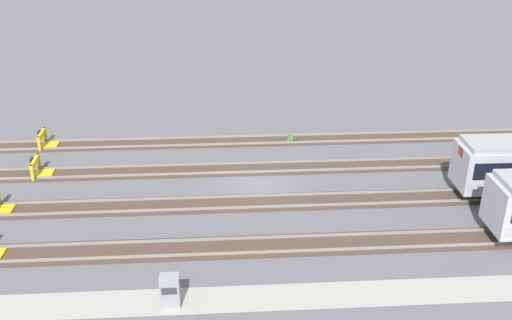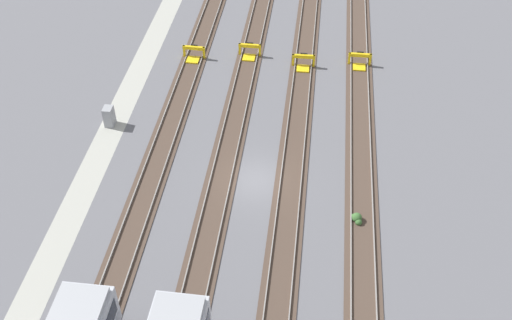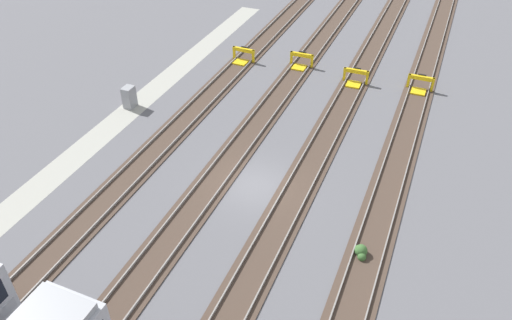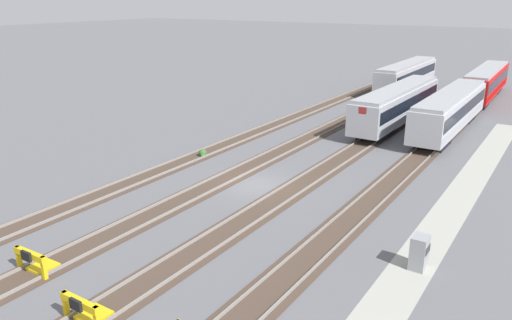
% 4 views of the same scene
% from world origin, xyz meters
% --- Properties ---
extents(ground_plane, '(400.00, 400.00, 0.00)m').
position_xyz_m(ground_plane, '(0.00, 0.00, 0.00)').
color(ground_plane, '#5B5B60').
extents(service_walkway, '(54.00, 2.00, 0.01)m').
position_xyz_m(service_walkway, '(0.00, -11.68, 0.00)').
color(service_walkway, '#9E9E93').
rests_on(service_walkway, ground).
extents(rail_track_nearest, '(90.00, 2.24, 0.21)m').
position_xyz_m(rail_track_nearest, '(0.00, -7.30, 0.04)').
color(rail_track_nearest, '#47382D').
rests_on(rail_track_nearest, ground).
extents(rail_track_near_inner, '(90.00, 2.24, 0.21)m').
position_xyz_m(rail_track_near_inner, '(0.00, -2.43, 0.04)').
color(rail_track_near_inner, '#47382D').
rests_on(rail_track_near_inner, ground).
extents(rail_track_middle, '(90.00, 2.24, 0.21)m').
position_xyz_m(rail_track_middle, '(0.00, 2.43, 0.04)').
color(rail_track_middle, '#47382D').
rests_on(rail_track_middle, ground).
extents(rail_track_far_inner, '(90.00, 2.24, 0.21)m').
position_xyz_m(rail_track_far_inner, '(0.00, 7.30, 0.04)').
color(rail_track_far_inner, '#47382D').
rests_on(rail_track_far_inner, ground).
extents(bumper_stop_nearest_track, '(1.37, 2.01, 1.22)m').
position_xyz_m(bumper_stop_nearest_track, '(-14.82, -7.31, 0.51)').
color(bumper_stop_nearest_track, gold).
rests_on(bumper_stop_nearest_track, ground).
extents(bumper_stop_near_inner_track, '(1.35, 2.00, 1.22)m').
position_xyz_m(bumper_stop_near_inner_track, '(-15.77, -2.44, 0.51)').
color(bumper_stop_near_inner_track, gold).
rests_on(bumper_stop_near_inner_track, ground).
extents(bumper_stop_middle_track, '(1.36, 2.00, 1.22)m').
position_xyz_m(bumper_stop_middle_track, '(-14.57, 2.44, 0.51)').
color(bumper_stop_middle_track, gold).
rests_on(bumper_stop_middle_track, ground).
extents(bumper_stop_far_inner_track, '(1.34, 2.00, 1.22)m').
position_xyz_m(bumper_stop_far_inner_track, '(-15.37, 7.30, 0.51)').
color(bumper_stop_far_inner_track, gold).
rests_on(bumper_stop_far_inner_track, ground).
extents(electrical_cabinet, '(0.90, 0.73, 1.60)m').
position_xyz_m(electrical_cabinet, '(-4.88, -11.92, 0.80)').
color(electrical_cabinet, gray).
rests_on(electrical_cabinet, ground).
extents(weed_clump, '(0.92, 0.70, 0.64)m').
position_xyz_m(weed_clump, '(3.01, 6.96, 0.24)').
color(weed_clump, '#38602D').
rests_on(weed_clump, ground).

